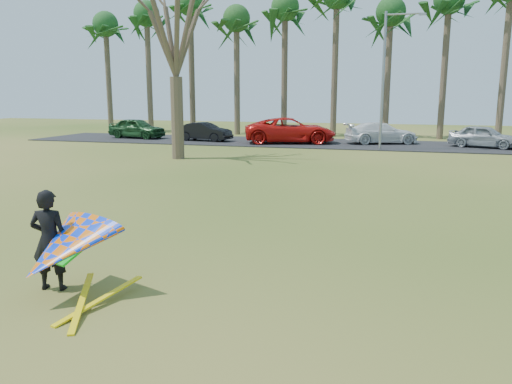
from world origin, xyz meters
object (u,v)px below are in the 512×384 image
(streetlight, at_px, (386,74))
(car_2, at_px, (290,130))
(bare_tree_left, at_px, (174,21))
(car_4, at_px, (484,136))
(car_3, at_px, (381,133))
(kite_flyer, at_px, (61,248))
(car_1, at_px, (205,132))
(car_0, at_px, (137,128))

(streetlight, xyz_separation_m, car_2, (-6.20, 2.37, -3.55))
(bare_tree_left, height_order, car_4, bare_tree_left)
(car_3, xyz_separation_m, car_4, (6.22, -0.82, -0.01))
(car_2, height_order, kite_flyer, kite_flyer)
(kite_flyer, bearing_deg, car_3, 81.74)
(car_1, height_order, car_4, car_4)
(streetlight, height_order, car_3, streetlight)
(streetlight, xyz_separation_m, car_1, (-12.39, 2.28, -3.76))
(car_2, distance_m, car_3, 6.10)
(bare_tree_left, relative_size, car_2, 1.58)
(car_4, distance_m, kite_flyer, 28.94)
(streetlight, distance_m, car_4, 7.59)
(bare_tree_left, bearing_deg, car_1, 103.51)
(car_4, bearing_deg, car_2, 113.39)
(car_0, distance_m, car_1, 5.78)
(car_0, distance_m, car_4, 24.12)
(car_3, bearing_deg, car_0, 71.20)
(car_1, xyz_separation_m, car_2, (6.19, 0.10, 0.21))
(bare_tree_left, xyz_separation_m, car_1, (-2.23, 9.28, -6.21))
(car_2, bearing_deg, car_3, -93.31)
(car_0, relative_size, car_1, 1.12)
(car_3, bearing_deg, bare_tree_left, 115.87)
(car_1, bearing_deg, kite_flyer, -154.80)
(car_1, relative_size, car_4, 0.96)
(car_3, xyz_separation_m, kite_flyer, (-4.05, -27.87, 0.09))
(car_0, xyz_separation_m, car_2, (11.94, -0.54, 0.11))
(streetlight, distance_m, kite_flyer, 24.87)
(car_2, bearing_deg, streetlight, -126.28)
(streetlight, height_order, car_4, streetlight)
(kite_flyer, bearing_deg, car_4, 69.21)
(car_0, xyz_separation_m, car_1, (5.74, -0.64, -0.10))
(streetlight, bearing_deg, kite_flyer, -100.02)
(bare_tree_left, bearing_deg, streetlight, 34.57)
(car_2, bearing_deg, car_1, 75.57)
(car_3, bearing_deg, car_2, 80.89)
(car_1, height_order, car_3, car_3)
(car_3, distance_m, kite_flyer, 28.17)
(streetlight, bearing_deg, car_1, 169.59)
(car_0, bearing_deg, streetlight, -91.29)
(car_0, relative_size, kite_flyer, 1.84)
(kite_flyer, bearing_deg, streetlight, 79.98)
(car_4, height_order, kite_flyer, kite_flyer)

